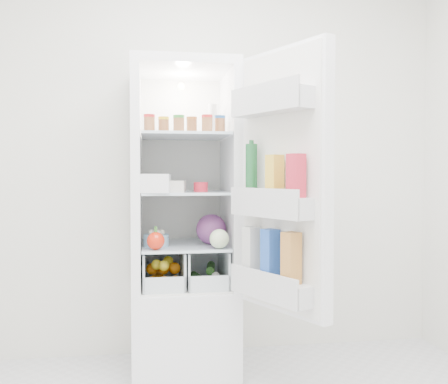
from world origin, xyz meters
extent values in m
cube|color=white|center=(0.00, 1.50, 1.30)|extent=(3.00, 0.02, 2.60)
cube|color=white|center=(-0.20, 1.21, 0.25)|extent=(0.60, 0.60, 0.50)
cube|color=white|center=(-0.20, 1.21, 1.77)|extent=(0.60, 0.60, 0.05)
cube|color=white|center=(-0.20, 1.49, 1.12)|extent=(0.60, 0.05, 1.25)
cube|color=white|center=(-0.47, 1.21, 1.12)|extent=(0.05, 0.60, 1.25)
cube|color=white|center=(0.07, 1.21, 1.12)|extent=(0.05, 0.60, 1.25)
cube|color=white|center=(-0.20, 1.46, 1.12)|extent=(0.50, 0.01, 1.25)
sphere|color=white|center=(-0.20, 1.42, 1.71)|extent=(0.05, 0.05, 0.05)
cube|color=silver|center=(-0.20, 1.19, 0.74)|extent=(0.49, 0.53, 0.01)
cube|color=silver|center=(-0.20, 1.19, 1.05)|extent=(0.49, 0.53, 0.02)
cube|color=silver|center=(-0.20, 1.19, 1.38)|extent=(0.49, 0.53, 0.02)
cylinder|color=#B21919|center=(-0.40, 1.05, 1.43)|extent=(0.06, 0.06, 0.08)
cylinder|color=gold|center=(-0.32, 1.10, 1.43)|extent=(0.06, 0.06, 0.08)
cylinder|color=#267226|center=(-0.24, 1.02, 1.43)|extent=(0.06, 0.06, 0.08)
cylinder|color=brown|center=(-0.16, 1.12, 1.43)|extent=(0.06, 0.06, 0.08)
cylinder|color=#B21919|center=(-0.08, 1.05, 1.43)|extent=(0.06, 0.06, 0.08)
cylinder|color=#194C8C|center=(0.00, 1.10, 1.43)|extent=(0.06, 0.06, 0.08)
cylinder|color=silver|center=(-0.02, 1.24, 1.48)|extent=(0.07, 0.07, 0.19)
cube|color=white|center=(-0.37, 0.99, 1.11)|extent=(0.17, 0.17, 0.10)
cube|color=beige|center=(-0.26, 1.05, 1.09)|extent=(0.13, 0.13, 0.06)
cylinder|color=red|center=(-0.11, 1.10, 1.08)|extent=(0.10, 0.10, 0.05)
cube|color=silver|center=(-0.29, 1.27, 1.08)|extent=(0.16, 0.13, 0.04)
sphere|color=#471B4F|center=(-0.05, 1.15, 0.84)|extent=(0.18, 0.18, 0.18)
sphere|color=red|center=(-0.37, 0.98, 0.80)|extent=(0.10, 0.10, 0.10)
cylinder|color=#89B3CD|center=(-0.36, 1.12, 0.78)|extent=(0.19, 0.19, 0.07)
sphere|color=beige|center=(-0.02, 0.98, 0.80)|extent=(0.11, 0.11, 0.11)
sphere|color=orange|center=(-0.39, 1.06, 0.55)|extent=(0.07, 0.07, 0.07)
sphere|color=orange|center=(-0.32, 1.06, 0.55)|extent=(0.07, 0.07, 0.07)
sphere|color=orange|center=(-0.26, 1.06, 0.55)|extent=(0.07, 0.07, 0.07)
sphere|color=orange|center=(-0.39, 1.19, 0.61)|extent=(0.07, 0.07, 0.07)
sphere|color=orange|center=(-0.32, 1.19, 0.61)|extent=(0.07, 0.07, 0.07)
sphere|color=orange|center=(-0.26, 1.19, 0.61)|extent=(0.07, 0.07, 0.07)
sphere|color=orange|center=(-0.35, 1.31, 0.55)|extent=(0.07, 0.07, 0.07)
sphere|color=yellow|center=(-0.36, 1.12, 0.64)|extent=(0.06, 0.06, 0.06)
sphere|color=yellow|center=(-0.29, 1.24, 0.64)|extent=(0.06, 0.06, 0.06)
sphere|color=yellow|center=(-0.32, 1.08, 0.64)|extent=(0.06, 0.06, 0.06)
cylinder|color=#214918|center=(-0.12, 1.19, 0.54)|extent=(0.09, 0.21, 0.05)
cylinder|color=#214918|center=(-0.04, 1.24, 0.59)|extent=(0.08, 0.21, 0.05)
sphere|color=white|center=(-0.08, 1.06, 0.54)|extent=(0.05, 0.05, 0.05)
sphere|color=white|center=(-0.03, 1.08, 0.57)|extent=(0.05, 0.05, 0.05)
cube|color=white|center=(0.26, 0.65, 1.12)|extent=(0.32, 0.57, 1.30)
cube|color=white|center=(0.23, 0.64, 1.12)|extent=(0.25, 0.51, 1.26)
cube|color=silver|center=(0.18, 0.62, 1.50)|extent=(0.32, 0.50, 0.10)
cube|color=silver|center=(0.18, 0.62, 1.00)|extent=(0.32, 0.50, 0.10)
cube|color=silver|center=(0.18, 0.62, 0.60)|extent=(0.32, 0.50, 0.10)
sphere|color=#925742|center=(0.23, 0.51, 1.56)|extent=(0.05, 0.05, 0.05)
sphere|color=#925742|center=(0.19, 0.58, 1.56)|extent=(0.05, 0.05, 0.05)
sphere|color=#925742|center=(0.16, 0.65, 1.56)|extent=(0.05, 0.05, 0.05)
cylinder|color=#175128|center=(0.11, 0.75, 1.18)|extent=(0.06, 0.06, 0.26)
cube|color=yellow|center=(0.19, 0.59, 1.15)|extent=(0.09, 0.09, 0.20)
cube|color=red|center=(0.26, 0.45, 1.15)|extent=(0.09, 0.09, 0.20)
cube|color=silver|center=(0.11, 0.75, 0.77)|extent=(0.09, 0.09, 0.24)
cube|color=blue|center=(0.18, 0.61, 0.77)|extent=(0.09, 0.09, 0.24)
cube|color=#CB8339|center=(0.24, 0.48, 0.77)|extent=(0.09, 0.09, 0.24)
camera|label=1|loc=(-0.41, -1.73, 1.15)|focal=40.00mm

